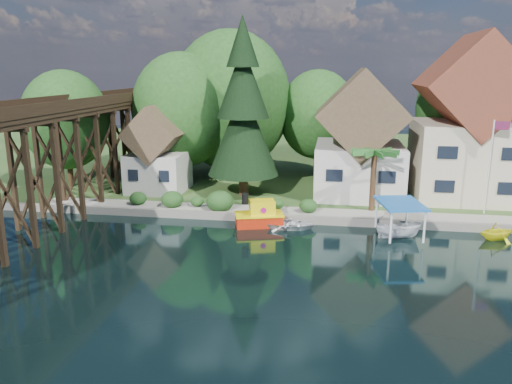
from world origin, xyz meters
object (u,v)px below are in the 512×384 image
at_px(boat_canopy, 399,223).
at_px(boat_yellow, 497,230).
at_px(shed, 158,155).
at_px(flagpole, 492,157).
at_px(conifer, 243,112).
at_px(tugboat, 260,216).
at_px(boat_white_a, 291,223).
at_px(palm_tree, 375,154).
at_px(trestle_bridge, 48,154).
at_px(house_center, 468,129).
at_px(house_left, 360,143).

distance_m(boat_canopy, boat_yellow, 6.70).
bearing_deg(shed, flagpole, -6.78).
bearing_deg(flagpole, boat_yellow, -96.93).
distance_m(conifer, flagpole, 20.10).
height_order(flagpole, tugboat, flagpole).
bearing_deg(shed, boat_white_a, -31.16).
bearing_deg(boat_canopy, tugboat, 172.65).
xyz_separation_m(conifer, tugboat, (2.52, -7.11, -7.09)).
bearing_deg(boat_white_a, boat_yellow, -90.53).
relative_size(flagpole, tugboat, 1.83).
distance_m(palm_tree, boat_white_a, 8.56).
bearing_deg(shed, palm_tree, -11.71).
relative_size(flagpole, boat_canopy, 1.64).
bearing_deg(boat_white_a, conifer, 34.00).
relative_size(trestle_bridge, flagpole, 6.09).
distance_m(house_center, boat_yellow, 11.57).
distance_m(boat_white_a, boat_yellow, 14.24).
bearing_deg(shed, house_center, 4.24).
height_order(conifer, boat_yellow, conifer).
distance_m(boat_white_a, boat_canopy, 7.68).
bearing_deg(trestle_bridge, boat_canopy, 1.23).
relative_size(palm_tree, boat_canopy, 1.17).
height_order(trestle_bridge, tugboat, trestle_bridge).
xyz_separation_m(palm_tree, boat_canopy, (1.52, -4.86, -3.94)).
relative_size(palm_tree, boat_white_a, 1.43).
bearing_deg(trestle_bridge, shed, 61.81).
bearing_deg(conifer, flagpole, -8.38).
height_order(house_left, conifer, conifer).
relative_size(palm_tree, flagpole, 0.72).
distance_m(trestle_bridge, house_center, 33.96).
bearing_deg(palm_tree, house_left, 99.48).
bearing_deg(boat_white_a, flagpole, -72.57).
bearing_deg(boat_yellow, boat_canopy, 73.93).
bearing_deg(tugboat, house_center, 29.93).
bearing_deg(flagpole, boat_white_a, -163.15).
height_order(trestle_bridge, house_center, house_center).
relative_size(house_center, tugboat, 3.51).
height_order(house_left, boat_yellow, house_left).
xyz_separation_m(house_center, boat_yellow, (0.08, -10.05, -5.73)).
relative_size(palm_tree, tugboat, 1.31).
xyz_separation_m(house_left, shed, (-18.00, -1.50, -1.31)).
height_order(trestle_bridge, flagpole, trestle_bridge).
distance_m(tugboat, boat_yellow, 16.59).
bearing_deg(conifer, tugboat, -70.50).
distance_m(flagpole, boat_canopy, 9.86).
bearing_deg(boat_white_a, house_left, -28.45).
xyz_separation_m(trestle_bridge, shed, (5.00, 9.33, -1.52)).
distance_m(palm_tree, boat_canopy, 6.44).
height_order(shed, flagpole, shed).
relative_size(trestle_bridge, boat_canopy, 9.98).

